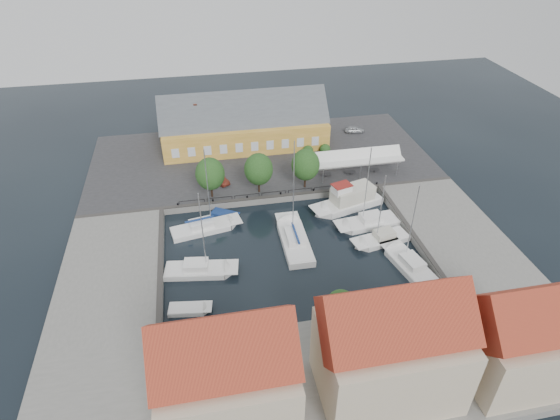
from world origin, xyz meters
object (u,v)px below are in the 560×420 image
launch_sw (190,310)px  launch_nw (225,215)px  car_red (219,179)px  east_boat_c (409,266)px  trawler (349,201)px  east_boat_b (381,240)px  tent_canopy (358,158)px  east_boat_a (368,223)px  west_boat_a (205,228)px  center_sailboat (294,241)px  warehouse (241,126)px  west_boat_c (200,271)px  car_silver (355,130)px

launch_sw → launch_nw: launch_sw is taller
car_red → east_boat_c: 31.25m
launch_sw → launch_nw: 18.36m
trawler → car_red: bearing=153.9°
east_boat_b → launch_nw: (-19.72, 9.91, -0.17)m
tent_canopy → trawler: trawler is taller
east_boat_a → west_boat_a: bearing=172.1°
car_red → east_boat_a: bearing=-64.3°
east_boat_b → launch_sw: (-25.27, -7.58, -0.17)m
car_red → center_sailboat: 17.72m
launch_nw → warehouse: bearing=76.1°
west_boat_c → launch_nw: west_boat_c is taller
car_silver → trawler: (-8.15, -21.89, -0.58)m
tent_canopy → east_boat_c: size_ratio=1.18×
car_silver → west_boat_a: (-29.13, -23.57, -1.32)m
launch_sw → west_boat_c: bearing=76.7°
car_silver → launch_sw: size_ratio=0.70×
west_boat_a → launch_sw: 14.77m
west_boat_a → launch_nw: (3.00, 2.94, -0.18)m
warehouse → east_boat_b: size_ratio=2.62×
east_boat_a → west_boat_c: east_boat_a is taller
east_boat_c → east_boat_a: bearing=102.0°
tent_canopy → launch_nw: 22.74m
east_boat_c → launch_sw: bearing=-175.4°
east_boat_a → east_boat_b: east_boat_a is taller
center_sailboat → east_boat_b: center_sailboat is taller
center_sailboat → east_boat_b: bearing=-9.4°
car_red → launch_nw: car_red is taller
tent_canopy → east_boat_a: east_boat_a is taller
warehouse → west_boat_c: west_boat_c is taller
car_silver → launch_nw: (-26.13, -20.63, -1.51)m
car_silver → east_boat_b: bearing=178.1°
east_boat_c → west_boat_a: (-24.24, 12.41, 0.01)m
tent_canopy → launch_nw: (-21.58, -6.20, -3.59)m
warehouse → center_sailboat: (3.40, -28.08, -4.07)m
west_boat_a → west_boat_c: 8.55m
warehouse → east_boat_c: (16.25, -35.41, -4.17)m
west_boat_a → tent_canopy: bearing=20.4°
warehouse → east_boat_a: bearing=-61.3°
car_silver → west_boat_a: 37.50m
center_sailboat → launch_sw: bearing=-145.8°
east_boat_b → west_boat_c: size_ratio=0.91×
east_boat_b → car_silver: bearing=78.1°
tent_canopy → center_sailboat: (-13.20, -14.23, -3.32)m
launch_sw → east_boat_c: bearing=4.6°
car_red → east_boat_b: 26.36m
warehouse → east_boat_a: (14.28, -26.11, -4.17)m
car_silver → trawler: bearing=169.6°
east_boat_b → launch_sw: bearing=-163.3°
car_red → tent_canopy: bearing=-32.6°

